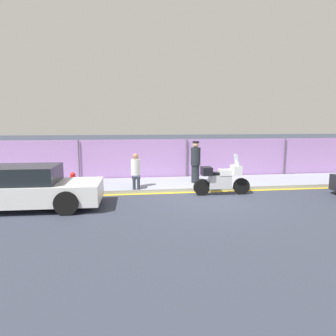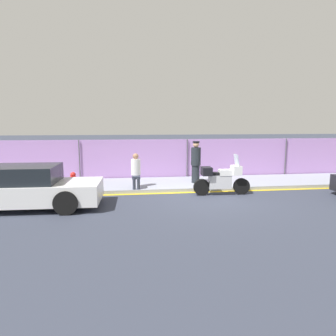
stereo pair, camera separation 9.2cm
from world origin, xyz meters
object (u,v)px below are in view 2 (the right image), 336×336
at_px(officer_standing, 196,162).
at_px(person_seated_on_curb, 136,169).
at_px(parked_car_left_down_street, 21,188).
at_px(fire_hydrant, 73,180).
at_px(motorcycle, 221,179).

xyz_separation_m(officer_standing, person_seated_on_curb, (-2.55, -0.65, -0.15)).
relative_size(person_seated_on_curb, parked_car_left_down_street, 0.28).
bearing_deg(person_seated_on_curb, fire_hydrant, 173.90).
bearing_deg(person_seated_on_curb, motorcycle, -19.10).
xyz_separation_m(officer_standing, fire_hydrant, (-4.99, -0.39, -0.59)).
bearing_deg(parked_car_left_down_street, person_seated_on_curb, 30.37).
distance_m(officer_standing, parked_car_left_down_street, 6.73).
bearing_deg(motorcycle, person_seated_on_curb, 162.33).
distance_m(officer_standing, person_seated_on_curb, 2.63).
bearing_deg(motorcycle, parked_car_left_down_street, -170.87).
xyz_separation_m(motorcycle, fire_hydrant, (-5.58, 1.35, -0.17)).
bearing_deg(officer_standing, person_seated_on_curb, -165.71).
distance_m(person_seated_on_curb, parked_car_left_down_street, 4.15).
height_order(officer_standing, fire_hydrant, officer_standing).
distance_m(motorcycle, officer_standing, 1.88).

